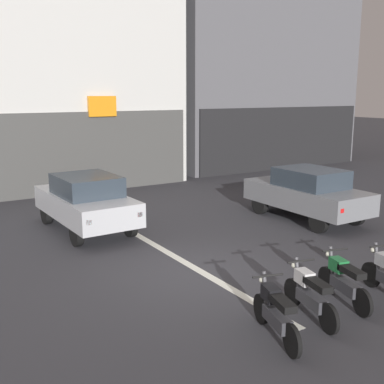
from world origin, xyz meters
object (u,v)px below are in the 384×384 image
at_px(car_grey_parked_kerbside, 307,192).
at_px(motorcycle_black_row_leftmost, 276,312).
at_px(car_silver_crossing_near, 86,201).
at_px(motorcycle_white_row_left_mid, 310,294).
at_px(motorcycle_green_row_centre, 344,280).

height_order(car_grey_parked_kerbside, motorcycle_black_row_leftmost, car_grey_parked_kerbside).
bearing_deg(car_grey_parked_kerbside, car_silver_crossing_near, 158.40).
xyz_separation_m(car_silver_crossing_near, motorcycle_white_row_left_mid, (1.45, -7.42, -0.43)).
bearing_deg(car_grey_parked_kerbside, motorcycle_white_row_left_mid, -134.54).
bearing_deg(car_grey_parked_kerbside, motorcycle_green_row_centre, -128.64).
bearing_deg(motorcycle_white_row_left_mid, motorcycle_black_row_leftmost, -167.15).
bearing_deg(motorcycle_black_row_leftmost, car_grey_parked_kerbside, 41.41).
relative_size(car_grey_parked_kerbside, motorcycle_green_row_centre, 2.51).
distance_m(motorcycle_white_row_left_mid, motorcycle_green_row_centre, 1.00).
bearing_deg(car_silver_crossing_near, car_grey_parked_kerbside, -21.60).
bearing_deg(car_silver_crossing_near, motorcycle_green_row_centre, -71.52).
bearing_deg(motorcycle_green_row_centre, car_grey_parked_kerbside, 51.36).
bearing_deg(motorcycle_green_row_centre, car_silver_crossing_near, 108.48).
bearing_deg(car_silver_crossing_near, motorcycle_black_row_leftmost, -86.60).
distance_m(car_grey_parked_kerbside, motorcycle_black_row_leftmost, 7.81).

